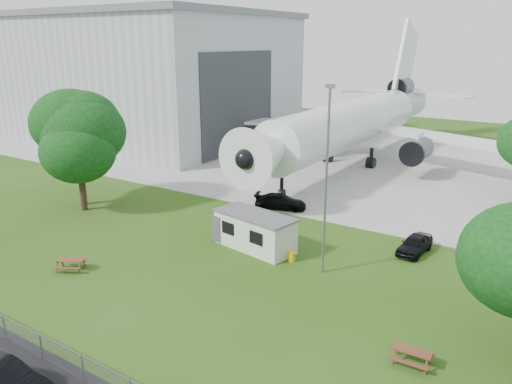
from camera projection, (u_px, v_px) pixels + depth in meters
The scene contains 14 objects.
ground at pixel (164, 277), 31.98m from camera, with size 160.00×160.00×0.00m, color #3F6420.
concrete_apron at pixel (373, 162), 62.54m from camera, with size 120.00×46.00×0.03m, color #B7B7B2.
hangar at pixel (139, 75), 77.88m from camera, with size 43.00×31.00×18.55m.
airliner at pixel (354, 121), 60.32m from camera, with size 46.36×47.73×17.69m.
site_cabin at pixel (255, 231), 36.17m from camera, with size 6.94×3.77×2.62m.
picnic_west at pixel (71, 270), 33.03m from camera, with size 1.80×1.50×0.76m, color brown, non-canonical shape.
picnic_east at pixel (411, 364), 23.43m from camera, with size 1.80×1.50×0.76m, color brown, non-canonical shape.
fence at pixel (30, 352), 24.34m from camera, with size 58.00×0.04×1.30m, color gray.
lamp_mast at pixel (326, 184), 30.97m from camera, with size 0.16×0.16×12.00m, color slate.
tree_west_big at pixel (77, 130), 44.35m from camera, with size 7.85×7.85×10.92m.
tree_west_small at pixel (79, 151), 43.25m from camera, with size 6.50×6.50×8.61m.
car_centre_sedan at pixel (2, 381), 21.07m from camera, with size 1.59×4.57×1.51m, color black.
car_ne_hatch at pixel (415, 244), 35.50m from camera, with size 1.55×3.86×1.32m, color black.
car_apron_van at pixel (281, 202), 44.88m from camera, with size 1.88×4.62×1.34m, color black.
Camera 1 is at (20.67, -21.18, 14.56)m, focal length 35.00 mm.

